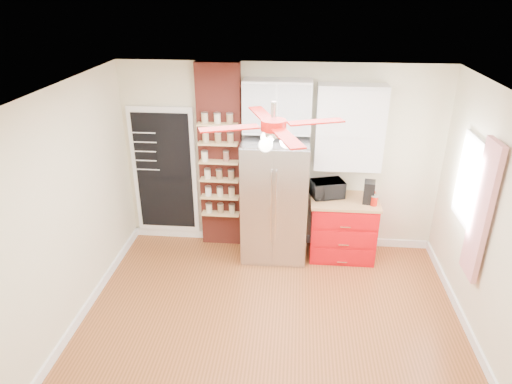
# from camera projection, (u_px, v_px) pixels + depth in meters

# --- Properties ---
(floor) EXTENTS (4.50, 4.50, 0.00)m
(floor) POSITION_uv_depth(u_px,v_px,m) (270.00, 329.00, 5.25)
(floor) COLOR brown
(floor) RESTS_ON ground
(ceiling) EXTENTS (4.50, 4.50, 0.00)m
(ceiling) POSITION_uv_depth(u_px,v_px,m) (274.00, 96.00, 4.12)
(ceiling) COLOR white
(ceiling) RESTS_ON wall_back
(wall_back) EXTENTS (4.50, 0.02, 2.70)m
(wall_back) POSITION_uv_depth(u_px,v_px,m) (280.00, 159.00, 6.50)
(wall_back) COLOR beige
(wall_back) RESTS_ON floor
(wall_front) EXTENTS (4.50, 0.02, 2.70)m
(wall_front) POSITION_uv_depth(u_px,v_px,m) (253.00, 380.00, 2.88)
(wall_front) COLOR beige
(wall_front) RESTS_ON floor
(wall_left) EXTENTS (0.02, 4.00, 2.70)m
(wall_left) POSITION_uv_depth(u_px,v_px,m) (62.00, 217.00, 4.87)
(wall_left) COLOR beige
(wall_left) RESTS_ON floor
(wall_right) EXTENTS (0.02, 4.00, 2.70)m
(wall_right) POSITION_uv_depth(u_px,v_px,m) (499.00, 237.00, 4.50)
(wall_right) COLOR beige
(wall_right) RESTS_ON floor
(chalkboard) EXTENTS (0.95, 0.05, 1.95)m
(chalkboard) POSITION_uv_depth(u_px,v_px,m) (164.00, 172.00, 6.71)
(chalkboard) COLOR white
(chalkboard) RESTS_ON wall_back
(brick_pillar) EXTENTS (0.60, 0.16, 2.70)m
(brick_pillar) POSITION_uv_depth(u_px,v_px,m) (220.00, 159.00, 6.49)
(brick_pillar) COLOR maroon
(brick_pillar) RESTS_ON floor
(fridge) EXTENTS (0.90, 0.70, 1.75)m
(fridge) POSITION_uv_depth(u_px,v_px,m) (275.00, 200.00, 6.36)
(fridge) COLOR #ABACB0
(fridge) RESTS_ON floor
(upper_glass_cabinet) EXTENTS (0.90, 0.35, 0.70)m
(upper_glass_cabinet) POSITION_uv_depth(u_px,v_px,m) (277.00, 106.00, 6.01)
(upper_glass_cabinet) COLOR white
(upper_glass_cabinet) RESTS_ON wall_back
(red_cabinet) EXTENTS (0.94, 0.64, 0.90)m
(red_cabinet) POSITION_uv_depth(u_px,v_px,m) (342.00, 228.00, 6.50)
(red_cabinet) COLOR #C0070D
(red_cabinet) RESTS_ON floor
(upper_shelf_unit) EXTENTS (0.90, 0.30, 1.15)m
(upper_shelf_unit) POSITION_uv_depth(u_px,v_px,m) (350.00, 128.00, 6.06)
(upper_shelf_unit) COLOR white
(upper_shelf_unit) RESTS_ON wall_back
(window) EXTENTS (0.04, 0.75, 1.05)m
(window) POSITION_uv_depth(u_px,v_px,m) (471.00, 182.00, 5.23)
(window) COLOR white
(window) RESTS_ON wall_right
(curtain) EXTENTS (0.06, 0.40, 1.55)m
(curtain) POSITION_uv_depth(u_px,v_px,m) (481.00, 211.00, 4.78)
(curtain) COLOR red
(curtain) RESTS_ON wall_right
(ceiling_fan) EXTENTS (1.40, 1.40, 0.44)m
(ceiling_fan) POSITION_uv_depth(u_px,v_px,m) (274.00, 126.00, 4.24)
(ceiling_fan) COLOR silver
(ceiling_fan) RESTS_ON ceiling
(toaster_oven) EXTENTS (0.50, 0.41, 0.24)m
(toaster_oven) POSITION_uv_depth(u_px,v_px,m) (327.00, 189.00, 6.35)
(toaster_oven) COLOR black
(toaster_oven) RESTS_ON red_cabinet
(coffee_maker) EXTENTS (0.17, 0.22, 0.31)m
(coffee_maker) POSITION_uv_depth(u_px,v_px,m) (369.00, 192.00, 6.17)
(coffee_maker) COLOR black
(coffee_maker) RESTS_ON red_cabinet
(canister_left) EXTENTS (0.11, 0.11, 0.13)m
(canister_left) POSITION_uv_depth(u_px,v_px,m) (374.00, 201.00, 6.12)
(canister_left) COLOR #A91409
(canister_left) RESTS_ON red_cabinet
(canister_right) EXTENTS (0.13, 0.13, 0.13)m
(canister_right) POSITION_uv_depth(u_px,v_px,m) (371.00, 194.00, 6.30)
(canister_right) COLOR red
(canister_right) RESTS_ON red_cabinet
(pantry_jar_oats) EXTENTS (0.11, 0.11, 0.14)m
(pantry_jar_oats) POSITION_uv_depth(u_px,v_px,m) (205.00, 156.00, 6.33)
(pantry_jar_oats) COLOR beige
(pantry_jar_oats) RESTS_ON brick_pillar
(pantry_jar_beans) EXTENTS (0.08, 0.08, 0.14)m
(pantry_jar_beans) POSITION_uv_depth(u_px,v_px,m) (226.00, 156.00, 6.33)
(pantry_jar_beans) COLOR #8A5946
(pantry_jar_beans) RESTS_ON brick_pillar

